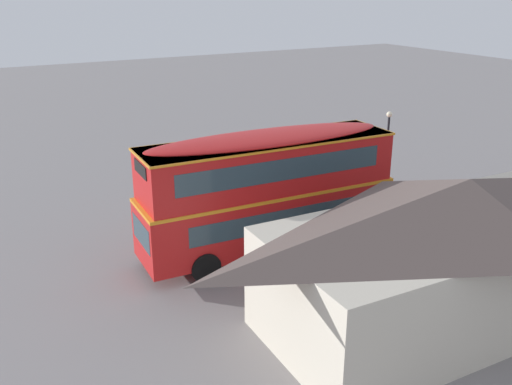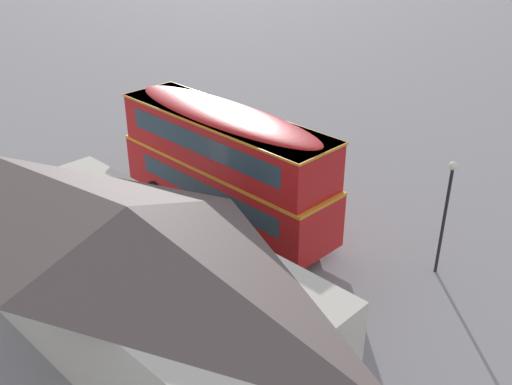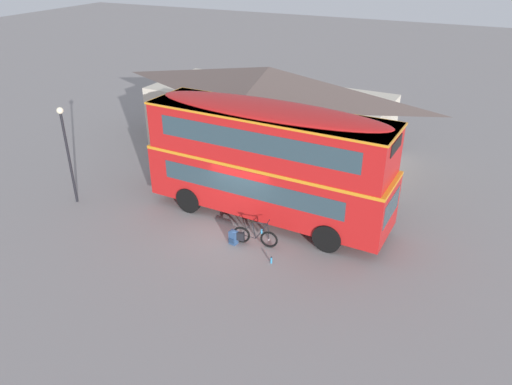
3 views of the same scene
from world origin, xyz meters
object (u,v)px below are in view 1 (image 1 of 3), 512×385
object	(u,v)px
backpack_on_ground	(245,221)
double_decker_bus	(268,188)
street_lamp	(387,145)
touring_bicycle	(233,225)
water_bottle_blue_sports	(202,229)

from	to	relation	value
backpack_on_ground	double_decker_bus	bearing A→B (deg)	82.71
backpack_on_ground	street_lamp	bearing A→B (deg)	-179.93
double_decker_bus	backpack_on_ground	bearing A→B (deg)	-97.29
backpack_on_ground	street_lamp	world-z (taller)	street_lamp
double_decker_bus	touring_bicycle	world-z (taller)	double_decker_bus
double_decker_bus	touring_bicycle	size ratio (longest dim) A/B	5.73
double_decker_bus	backpack_on_ground	world-z (taller)	double_decker_bus
touring_bicycle	water_bottle_blue_sports	xyz separation A→B (m)	(1.09, -0.79, -0.25)
touring_bicycle	street_lamp	bearing A→B (deg)	-178.21
backpack_on_ground	water_bottle_blue_sports	world-z (taller)	backpack_on_ground
touring_bicycle	street_lamp	world-z (taller)	street_lamp
backpack_on_ground	water_bottle_blue_sports	distance (m)	1.89
touring_bicycle	backpack_on_ground	distance (m)	0.76
double_decker_bus	street_lamp	size ratio (longest dim) A/B	2.35
double_decker_bus	touring_bicycle	xyz separation A→B (m)	(0.41, -2.15, -2.27)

